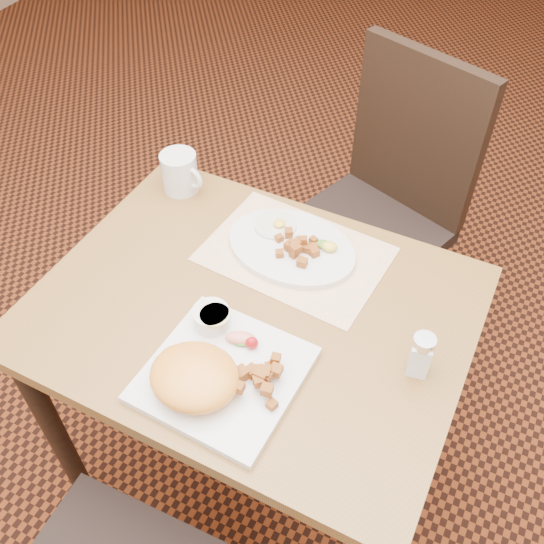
{
  "coord_description": "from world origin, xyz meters",
  "views": [
    {
      "loc": [
        0.41,
        -0.72,
        1.73
      ],
      "look_at": [
        0.02,
        0.05,
        0.82
      ],
      "focal_mm": 40.0,
      "sensor_mm": 36.0,
      "label": 1
    }
  ],
  "objects": [
    {
      "name": "garnish_ov",
      "position": [
        0.08,
        0.21,
        0.78
      ],
      "size": [
        0.05,
        0.04,
        0.02
      ],
      "color": "#387223",
      "rests_on": "plate_oval"
    },
    {
      "name": "coffee_mug",
      "position": [
        -0.34,
        0.27,
        0.8
      ],
      "size": [
        0.12,
        0.09,
        0.1
      ],
      "color": "silver",
      "rests_on": "table"
    },
    {
      "name": "table",
      "position": [
        0.0,
        0.0,
        0.64
      ],
      "size": [
        0.9,
        0.7,
        0.75
      ],
      "color": "olive",
      "rests_on": "ground"
    },
    {
      "name": "placemat",
      "position": [
        0.02,
        0.18,
        0.75
      ],
      "size": [
        0.42,
        0.31,
        0.0
      ],
      "primitive_type": "cube",
      "rotation": [
        0.0,
        0.0,
        -0.07
      ],
      "color": "white",
      "rests_on": "table"
    },
    {
      "name": "garnish_sq",
      "position": [
        0.04,
        -0.1,
        0.78
      ],
      "size": [
        0.08,
        0.05,
        0.03
      ],
      "color": "#387223",
      "rests_on": "plate_square"
    },
    {
      "name": "ramekin",
      "position": [
        -0.04,
        -0.09,
        0.79
      ],
      "size": [
        0.08,
        0.07,
        0.04
      ],
      "color": "silver",
      "rests_on": "plate_square"
    },
    {
      "name": "plate_square",
      "position": [
        0.04,
        -0.18,
        0.76
      ],
      "size": [
        0.29,
        0.29,
        0.02
      ],
      "primitive_type": "cube",
      "rotation": [
        0.0,
        0.0,
        -0.04
      ],
      "color": "silver",
      "rests_on": "table"
    },
    {
      "name": "salt_shaker",
      "position": [
        0.36,
        -0.0,
        0.8
      ],
      "size": [
        0.05,
        0.05,
        0.1
      ],
      "color": "white",
      "rests_on": "table"
    },
    {
      "name": "home_fries_ov",
      "position": [
        0.02,
        0.18,
        0.78
      ],
      "size": [
        0.11,
        0.1,
        0.04
      ],
      "color": "#A05419",
      "rests_on": "plate_oval"
    },
    {
      "name": "hollandaise_mound",
      "position": [
        0.0,
        -0.23,
        0.8
      ],
      "size": [
        0.18,
        0.15,
        0.06
      ],
      "color": "#FD9F31",
      "rests_on": "plate_square"
    },
    {
      "name": "fried_egg",
      "position": [
        -0.06,
        0.23,
        0.77
      ],
      "size": [
        0.1,
        0.1,
        0.02
      ],
      "color": "white",
      "rests_on": "plate_oval"
    },
    {
      "name": "home_fries_sq",
      "position": [
        0.11,
        -0.17,
        0.78
      ],
      "size": [
        0.11,
        0.11,
        0.04
      ],
      "color": "#A05419",
      "rests_on": "plate_square"
    },
    {
      "name": "ground",
      "position": [
        0.0,
        0.0,
        0.0
      ],
      "size": [
        8.0,
        8.0,
        0.0
      ],
      "primitive_type": "plane",
      "color": "black",
      "rests_on": "ground"
    },
    {
      "name": "plate_oval",
      "position": [
        0.0,
        0.19,
        0.76
      ],
      "size": [
        0.32,
        0.25,
        0.02
      ],
      "primitive_type": null,
      "rotation": [
        0.0,
        0.0,
        -0.08
      ],
      "color": "silver",
      "rests_on": "placemat"
    },
    {
      "name": "chair_far",
      "position": [
        0.07,
        0.71,
        0.54
      ],
      "size": [
        0.54,
        0.54,
        0.97
      ],
      "rotation": [
        0.0,
        0.0,
        2.81
      ],
      "color": "black",
      "rests_on": "ground"
    }
  ]
}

